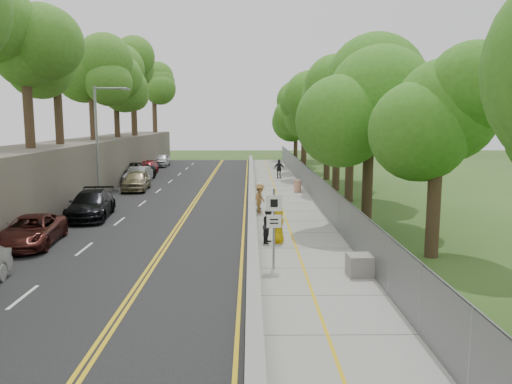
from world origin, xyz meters
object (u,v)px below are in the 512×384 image
(streetlight, at_px, (100,135))
(car_2, at_px, (31,231))
(person_far, at_px, (279,169))
(painter_0, at_px, (278,225))
(signpost, at_px, (274,220))
(concrete_block, at_px, (363,265))
(construction_barrel, at_px, (298,186))

(streetlight, xyz_separation_m, car_2, (0.66, -13.32, -3.93))
(streetlight, xyz_separation_m, person_far, (13.42, 12.34, -3.68))
(painter_0, bearing_deg, car_2, 103.99)
(signpost, xyz_separation_m, concrete_block, (3.25, -0.86, -1.53))
(concrete_block, xyz_separation_m, car_2, (-14.10, 4.56, 0.28))
(signpost, bearing_deg, construction_barrel, 82.04)
(signpost, bearing_deg, streetlight, 124.08)
(signpost, bearing_deg, car_2, 161.19)
(person_far, bearing_deg, concrete_block, 113.23)
(construction_barrel, xyz_separation_m, concrete_block, (0.43, -21.00, -0.10))
(concrete_block, height_order, painter_0, painter_0)
(car_2, xyz_separation_m, painter_0, (11.25, 0.32, 0.18))
(signpost, height_order, car_2, signpost)
(car_2, distance_m, person_far, 28.66)
(painter_0, relative_size, person_far, 0.92)
(construction_barrel, bearing_deg, concrete_block, -88.82)
(concrete_block, bearing_deg, person_far, 92.54)
(concrete_block, relative_size, car_2, 0.24)
(streetlight, height_order, construction_barrel, streetlight)
(construction_barrel, bearing_deg, car_2, -129.74)
(construction_barrel, distance_m, concrete_block, 21.00)
(streetlight, distance_m, construction_barrel, 15.23)
(signpost, distance_m, painter_0, 4.18)
(signpost, relative_size, concrete_block, 2.69)
(signpost, bearing_deg, person_far, 86.28)
(streetlight, height_order, painter_0, streetlight)
(car_2, bearing_deg, concrete_block, -23.59)
(car_2, bearing_deg, person_far, 57.88)
(concrete_block, relative_size, person_far, 0.63)
(car_2, bearing_deg, construction_barrel, 44.58)
(person_far, bearing_deg, painter_0, 107.28)
(concrete_block, height_order, person_far, person_far)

